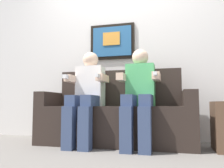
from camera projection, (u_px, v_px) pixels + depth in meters
ground_plane at (108, 150)px, 2.43m from camera, size 5.48×5.48×0.00m
back_wall_assembly at (123, 45)px, 3.28m from camera, size 4.21×0.10×2.60m
couch at (116, 118)px, 2.77m from camera, size 1.81×0.58×0.90m
person_on_left at (87, 93)px, 2.71m from camera, size 0.46×0.56×1.11m
person_on_right at (139, 92)px, 2.56m from camera, size 0.46×0.56×1.11m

